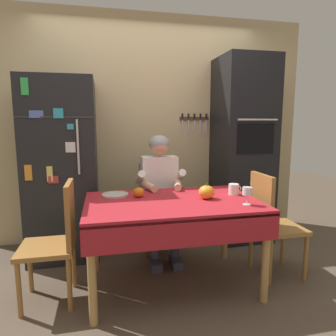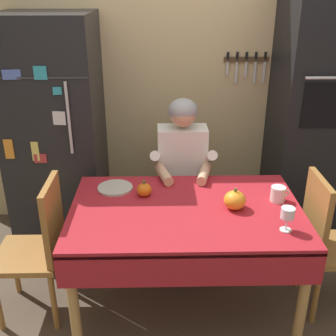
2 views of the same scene
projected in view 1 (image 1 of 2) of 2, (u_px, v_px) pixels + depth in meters
The scene contains 14 objects.
ground_plane at pixel (175, 290), 2.47m from camera, with size 10.00×10.00×0.00m, color brown.
back_wall_assembly at pixel (153, 128), 3.59m from camera, with size 3.70×0.13×2.60m.
refrigerator at pixel (63, 169), 3.06m from camera, with size 0.68×0.71×1.80m.
wall_oven at pixel (242, 150), 3.50m from camera, with size 0.60×0.64×2.10m.
dining_table at pixel (173, 211), 2.45m from camera, with size 1.40×0.90×0.74m.
chair_behind_person at pixel (157, 203), 3.24m from camera, with size 0.40×0.40×0.93m.
seated_person at pixel (160, 186), 3.02m from camera, with size 0.47×0.55×1.25m.
chair_right_side at pixel (271, 220), 2.67m from camera, with size 0.40×0.40×0.93m.
chair_left_side at pixel (57, 237), 2.27m from camera, with size 0.40×0.40×0.93m.
coffee_mug at pixel (234, 189), 2.64m from camera, with size 0.12×0.09×0.10m.
wine_glass at pixel (247, 192), 2.30m from camera, with size 0.08×0.08×0.14m.
pumpkin_large at pixel (139, 192), 2.55m from camera, with size 0.09×0.09×0.11m.
pumpkin_medium at pixel (207, 192), 2.49m from camera, with size 0.13×0.13×0.14m.
serving_tray at pixel (115, 195), 2.61m from camera, with size 0.23×0.23×0.02m, color #B7B2A8.
Camera 1 is at (-0.54, -2.23, 1.37)m, focal length 32.05 mm.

